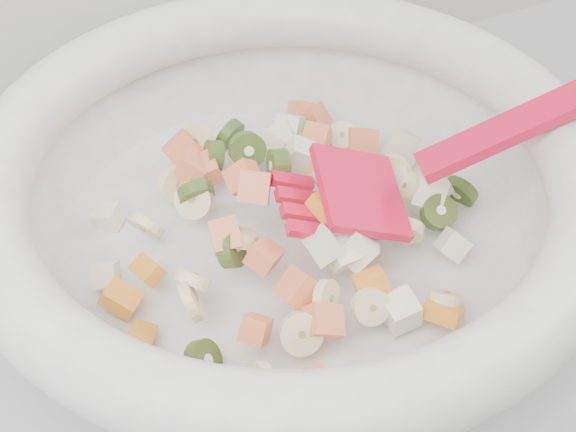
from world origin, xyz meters
name	(u,v)px	position (x,y,z in m)	size (l,w,h in m)	color
mixing_bowl	(289,199)	(0.12, 1.51, 0.97)	(0.52, 0.43, 0.18)	white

